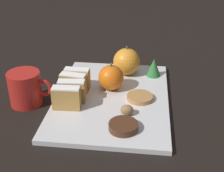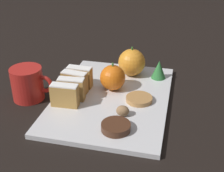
% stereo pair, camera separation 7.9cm
% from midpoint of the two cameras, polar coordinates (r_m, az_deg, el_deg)
% --- Properties ---
extents(ground_plane, '(6.00, 6.00, 0.00)m').
position_cam_midpoint_polar(ground_plane, '(0.81, -2.79, -2.69)').
color(ground_plane, black).
extents(serving_platter, '(0.29, 0.40, 0.01)m').
position_cam_midpoint_polar(serving_platter, '(0.81, -2.80, -2.32)').
color(serving_platter, silver).
rests_on(serving_platter, ground_plane).
extents(stollen_slice_front, '(0.07, 0.03, 0.06)m').
position_cam_midpoint_polar(stollen_slice_front, '(0.75, -11.33, -2.26)').
color(stollen_slice_front, '#B28442').
rests_on(stollen_slice_front, serving_platter).
extents(stollen_slice_second, '(0.07, 0.03, 0.06)m').
position_cam_midpoint_polar(stollen_slice_second, '(0.78, -10.28, -1.02)').
color(stollen_slice_second, '#B28442').
rests_on(stollen_slice_second, serving_platter).
extents(stollen_slice_third, '(0.07, 0.03, 0.06)m').
position_cam_midpoint_polar(stollen_slice_third, '(0.81, -9.90, 0.17)').
color(stollen_slice_third, '#B28442').
rests_on(stollen_slice_third, serving_platter).
extents(stollen_slice_fourth, '(0.07, 0.03, 0.06)m').
position_cam_midpoint_polar(stollen_slice_fourth, '(0.84, -9.09, 1.26)').
color(stollen_slice_fourth, '#B28442').
rests_on(stollen_slice_fourth, serving_platter).
extents(orange_near, '(0.07, 0.07, 0.08)m').
position_cam_midpoint_polar(orange_near, '(0.82, -2.93, 1.48)').
color(orange_near, orange).
rests_on(orange_near, serving_platter).
extents(orange_far, '(0.08, 0.08, 0.09)m').
position_cam_midpoint_polar(orange_far, '(0.90, 0.17, 4.43)').
color(orange_far, orange).
rests_on(orange_far, serving_platter).
extents(walnut, '(0.03, 0.03, 0.03)m').
position_cam_midpoint_polar(walnut, '(0.72, -0.38, -4.50)').
color(walnut, '#8E6B47').
rests_on(walnut, serving_platter).
extents(chocolate_cookie, '(0.06, 0.06, 0.02)m').
position_cam_midpoint_polar(chocolate_cookie, '(0.68, -1.26, -7.49)').
color(chocolate_cookie, '#472819').
rests_on(chocolate_cookie, serving_platter).
extents(gingerbread_cookie, '(0.07, 0.07, 0.01)m').
position_cam_midpoint_polar(gingerbread_cookie, '(0.79, 2.26, -2.17)').
color(gingerbread_cookie, '#B27F47').
rests_on(gingerbread_cookie, serving_platter).
extents(evergreen_sprig, '(0.04, 0.04, 0.05)m').
position_cam_midpoint_polar(evergreen_sprig, '(0.90, 5.16, 3.37)').
color(evergreen_sprig, '#2D7538').
rests_on(evergreen_sprig, serving_platter).
extents(coffee_mug, '(0.11, 0.08, 0.09)m').
position_cam_midpoint_polar(coffee_mug, '(0.82, -18.20, -0.47)').
color(coffee_mug, red).
rests_on(coffee_mug, ground_plane).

